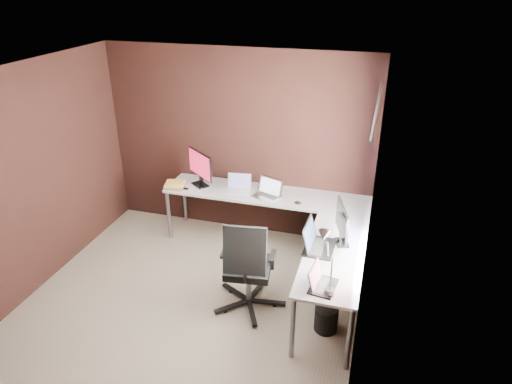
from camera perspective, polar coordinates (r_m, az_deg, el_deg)
room at (r=4.46m, az=-5.06°, el=-1.49°), size 3.60×3.60×2.50m
desk at (r=5.44m, az=3.78°, el=-3.21°), size 2.65×2.25×0.73m
drawer_pedestal at (r=5.65m, az=9.76°, el=-6.80°), size 0.42×0.50×0.60m
monitor_left at (r=6.05m, az=-6.99°, el=3.16°), size 0.45×0.35×0.47m
monitor_right at (r=4.80m, az=10.72°, el=-3.81°), size 0.20×0.51×0.44m
laptop_white at (r=5.96m, az=-2.16°, el=0.65°), size 0.34×0.26×0.21m
laptop_silver at (r=5.78m, az=1.46°, el=-0.11°), size 0.41×0.35×0.23m
laptop_black_big at (r=4.78m, az=7.50°, el=-6.27°), size 0.32×0.44×0.28m
laptop_black_small at (r=4.26m, az=8.04°, el=-11.09°), size 0.26×0.34×0.21m
book_stack at (r=6.12m, az=-10.08°, el=0.91°), size 0.29×0.25×0.08m
mouse_left at (r=6.05m, az=-8.75°, el=0.43°), size 0.09×0.07×0.03m
mouse_corner at (r=5.64m, az=5.24°, el=-1.32°), size 0.10×0.06×0.04m
desk_lamp at (r=4.04m, az=8.74°, el=-7.65°), size 0.19×0.23×0.60m
office_chair at (r=4.97m, az=-1.01°, el=-11.19°), size 0.62×0.62×1.10m
wastebasket at (r=4.86m, az=8.76°, el=-15.33°), size 0.25×0.25×0.28m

